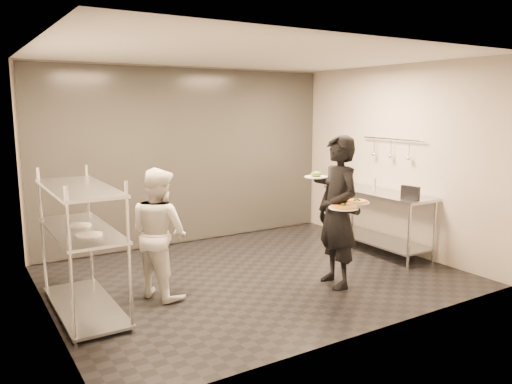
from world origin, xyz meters
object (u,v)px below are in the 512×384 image
prep_counter (377,211)px  chef (159,233)px  salad_plate (316,175)px  bottle_green (334,177)px  waiter (338,212)px  bottle_clear (374,185)px  pizza_plate_near (344,207)px  pos_monitor (410,193)px  pizza_plate_far (357,202)px  pass_rack (82,242)px  bottle_dark (346,178)px

prep_counter → chef: size_ratio=1.20×
salad_plate → bottle_green: salad_plate is taller
waiter → bottle_clear: waiter is taller
pizza_plate_near → pos_monitor: pos_monitor is taller
pizza_plate_far → bottle_green: (1.17, 1.79, -0.00)m
pizza_plate_near → salad_plate: bearing=89.3°
waiter → bottle_clear: 1.76m
salad_plate → pos_monitor: salad_plate is taller
chef → bottle_green: size_ratio=5.27×
pizza_plate_far → pizza_plate_near: bearing=-167.0°
pass_rack → pos_monitor: pass_rack is taller
prep_counter → bottle_clear: bottle_clear is taller
pizza_plate_far → waiter: bearing=130.0°
salad_plate → prep_counter: bearing=18.2°
prep_counter → bottle_clear: size_ratio=9.57×
pass_rack → prep_counter: (4.33, 0.00, -0.14)m
salad_plate → pos_monitor: 1.54m
salad_plate → pizza_plate_near: bearing=-90.7°
pos_monitor → bottle_green: bottle_green is taller
prep_counter → bottle_dark: 0.90m
prep_counter → waiter: size_ratio=0.97×
pos_monitor → waiter: bearing=175.0°
pizza_plate_near → pass_rack: bearing=158.8°
pizza_plate_near → bottle_green: size_ratio=1.21×
pos_monitor → bottle_dark: bearing=73.3°
waiter → chef: (-1.97, 0.81, -0.17)m
pass_rack → pizza_plate_near: bearing=-21.2°
waiter → bottle_green: waiter is taller
prep_counter → pizza_plate_near: pizza_plate_near is taller
chef → salad_plate: 2.02m
pass_rack → pizza_plate_far: bearing=-18.4°
chef → pizza_plate_far: bearing=-134.6°
pass_rack → bottle_green: 4.23m
pizza_plate_near → pos_monitor: (1.50, 0.34, -0.02)m
pizza_plate_far → pos_monitor: 1.26m
bottle_green → bottle_dark: 0.27m
waiter → pos_monitor: size_ratio=6.87×
bottle_green → bottle_clear: bearing=-75.3°
pizza_plate_near → bottle_clear: (1.62, 1.14, -0.02)m
waiter → prep_counter: bearing=127.7°
prep_counter → salad_plate: (-1.61, -0.53, 0.72)m
waiter → pizza_plate_near: (-0.12, -0.24, 0.11)m
chef → salad_plate: bearing=-125.3°
prep_counter → pizza_plate_far: size_ratio=6.27×
bottle_clear → pos_monitor: bearing=-98.8°
bottle_green → chef: bearing=-166.2°
chef → salad_plate: (1.86, -0.52, 0.59)m
pizza_plate_far → pos_monitor: (1.23, 0.27, -0.05)m
waiter → pizza_plate_far: size_ratio=6.45×
pass_rack → bottle_clear: size_ratio=8.51×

